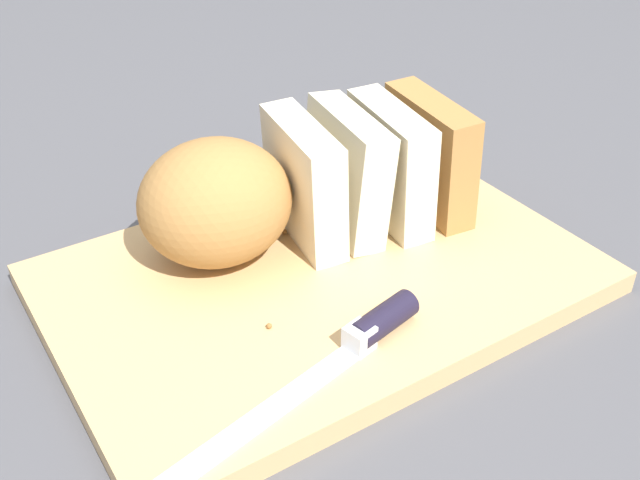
{
  "coord_description": "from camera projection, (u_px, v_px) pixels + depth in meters",
  "views": [
    {
      "loc": [
        -0.27,
        -0.45,
        0.4
      ],
      "look_at": [
        0.0,
        0.0,
        0.05
      ],
      "focal_mm": 42.2,
      "sensor_mm": 36.0,
      "label": 1
    }
  ],
  "objects": [
    {
      "name": "crumb_near_loaf",
      "position": [
        316.0,
        254.0,
        0.66
      ],
      "size": [
        0.0,
        0.0,
        0.0
      ],
      "primitive_type": "sphere",
      "color": "#996633",
      "rests_on": "cutting_board"
    },
    {
      "name": "crumb_stray_right",
      "position": [
        269.0,
        326.0,
        0.58
      ],
      "size": [
        0.0,
        0.0,
        0.0
      ],
      "primitive_type": "sphere",
      "color": "#996633",
      "rests_on": "cutting_board"
    },
    {
      "name": "crumb_near_knife",
      "position": [
        305.0,
        243.0,
        0.68
      ],
      "size": [
        0.0,
        0.0,
        0.0
      ],
      "primitive_type": "sphere",
      "color": "#996633",
      "rests_on": "cutting_board"
    },
    {
      "name": "bread_loaf",
      "position": [
        293.0,
        185.0,
        0.66
      ],
      "size": [
        0.3,
        0.15,
        0.11
      ],
      "rotation": [
        0.0,
        0.0,
        -0.1
      ],
      "color": "#A8753D",
      "rests_on": "cutting_board"
    },
    {
      "name": "bread_knife",
      "position": [
        360.0,
        339.0,
        0.56
      ],
      "size": [
        0.24,
        0.08,
        0.02
      ],
      "rotation": [
        0.0,
        0.0,
        3.39
      ],
      "color": "silver",
      "rests_on": "cutting_board"
    },
    {
      "name": "ground_plane",
      "position": [
        320.0,
        288.0,
        0.66
      ],
      "size": [
        3.0,
        3.0,
        0.0
      ],
      "primitive_type": "plane",
      "color": "#4C4C51"
    },
    {
      "name": "cutting_board",
      "position": [
        320.0,
        279.0,
        0.65
      ],
      "size": [
        0.46,
        0.32,
        0.02
      ],
      "primitive_type": "cube",
      "rotation": [
        0.0,
        0.0,
        0.03
      ],
      "color": "tan",
      "rests_on": "ground_plane"
    },
    {
      "name": "crumb_stray_left",
      "position": [
        283.0,
        232.0,
        0.69
      ],
      "size": [
        0.01,
        0.01,
        0.01
      ],
      "primitive_type": "sphere",
      "color": "#996633",
      "rests_on": "cutting_board"
    }
  ]
}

